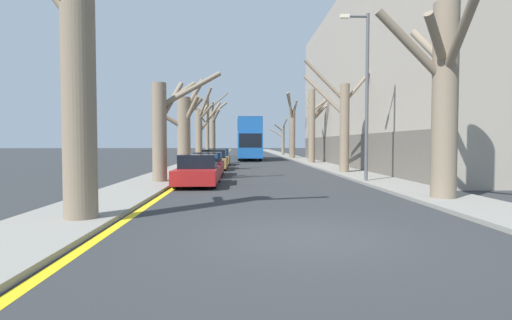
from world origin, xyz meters
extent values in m
plane|color=#2B2D30|center=(0.00, 0.00, 0.00)|extent=(300.00, 300.00, 0.00)
cube|color=gray|center=(-5.55, 50.00, 0.06)|extent=(2.49, 120.00, 0.12)
cube|color=gray|center=(5.55, 50.00, 0.06)|extent=(2.49, 120.00, 0.12)
cube|color=#9E9384|center=(11.80, 24.65, 6.98)|extent=(10.00, 34.15, 13.96)
cube|color=#5E584F|center=(6.78, 24.65, 1.25)|extent=(0.12, 33.47, 2.50)
cube|color=yellow|center=(-4.13, 50.00, 0.00)|extent=(0.24, 120.00, 0.01)
cylinder|color=#7A6B56|center=(-5.09, 1.61, 3.33)|extent=(0.77, 0.77, 6.67)
cylinder|color=#7A6B56|center=(-5.08, 10.80, 2.35)|extent=(0.67, 0.67, 4.70)
cylinder|color=#7A6B56|center=(-4.34, 11.48, 4.19)|extent=(1.73, 1.63, 1.53)
cylinder|color=#7A6B56|center=(-3.71, 11.50, 4.48)|extent=(2.95, 1.66, 2.01)
cylinder|color=#7A6B56|center=(-4.69, 11.66, 3.89)|extent=(1.06, 1.98, 2.21)
cylinder|color=#7A6B56|center=(-5.11, 18.98, 2.49)|extent=(0.89, 0.89, 4.97)
cylinder|color=#7A6B56|center=(-4.60, 18.57, 4.01)|extent=(1.43, 1.22, 2.05)
cylinder|color=#7A6B56|center=(-4.48, 19.01, 4.97)|extent=(1.54, 0.38, 2.47)
cylinder|color=#7A6B56|center=(-6.01, 18.70, 3.51)|extent=(2.05, 0.91, 1.39)
cylinder|color=#7A6B56|center=(-4.52, 18.98, 4.19)|extent=(1.43, 0.32, 1.65)
cylinder|color=#7A6B56|center=(-5.06, 28.02, 2.42)|extent=(0.63, 0.63, 4.84)
cylinder|color=#7A6B56|center=(-4.39, 27.61, 4.67)|extent=(1.59, 1.08, 1.51)
cylinder|color=#7A6B56|center=(-4.44, 27.27, 5.37)|extent=(1.52, 1.77, 2.74)
cylinder|color=#7A6B56|center=(-4.74, 28.57, 4.63)|extent=(0.92, 1.35, 1.60)
cylinder|color=#7A6B56|center=(-4.10, 28.16, 4.17)|extent=(2.13, 0.53, 2.93)
cylinder|color=#7A6B56|center=(-5.09, 37.57, 3.53)|extent=(0.43, 0.43, 7.06)
cylinder|color=#7A6B56|center=(-5.69, 36.96, 4.83)|extent=(1.37, 1.39, 1.89)
cylinder|color=#7A6B56|center=(-5.03, 36.63, 5.66)|extent=(0.30, 2.01, 3.06)
cylinder|color=#7A6B56|center=(-3.92, 37.21, 6.56)|extent=(2.49, 0.89, 2.00)
cylinder|color=#7A6B56|center=(-5.11, 45.68, 3.14)|extent=(0.83, 0.83, 6.28)
cylinder|color=#7A6B56|center=(-4.58, 44.64, 5.42)|extent=(1.41, 2.36, 1.95)
cylinder|color=#7A6B56|center=(-6.45, 46.14, 6.29)|extent=(2.93, 1.25, 2.19)
cylinder|color=#7A6B56|center=(-4.23, 46.89, 6.65)|extent=(2.08, 2.71, 2.02)
cylinder|color=#7A6B56|center=(-5.01, 45.00, 6.37)|extent=(0.52, 1.63, 2.07)
cylinder|color=#7A6B56|center=(5.33, 4.78, 3.21)|extent=(0.80, 0.80, 6.41)
cylinder|color=#7A6B56|center=(4.78, 4.25, 5.02)|extent=(1.42, 1.38, 1.61)
cylinder|color=#7A6B56|center=(5.12, 3.58, 5.02)|extent=(0.73, 2.60, 1.97)
cylinder|color=#7A6B56|center=(4.19, 4.71, 4.97)|extent=(2.49, 0.43, 2.38)
cylinder|color=#7A6B56|center=(5.29, 5.89, 5.25)|extent=(0.36, 2.40, 1.84)
cylinder|color=#7A6B56|center=(5.11, 16.44, 2.77)|extent=(0.58, 0.58, 5.54)
cylinder|color=#7A6B56|center=(3.90, 16.63, 5.76)|extent=(2.59, 0.60, 2.70)
cylinder|color=#7A6B56|center=(6.05, 16.74, 5.50)|extent=(2.10, 0.84, 2.29)
cylinder|color=#7A6B56|center=(3.98, 17.16, 4.91)|extent=(2.49, 1.68, 2.77)
cylinder|color=#7A6B56|center=(5.24, 28.60, 3.42)|extent=(0.61, 0.61, 6.84)
cylinder|color=#7A6B56|center=(5.89, 28.68, 4.91)|extent=(1.51, 0.40, 2.16)
cylinder|color=#7A6B56|center=(5.94, 28.37, 5.38)|extent=(1.59, 0.70, 1.25)
cylinder|color=#7A6B56|center=(5.06, 29.10, 5.15)|extent=(0.62, 1.24, 1.85)
cylinder|color=#7A6B56|center=(6.39, 29.38, 5.05)|extent=(2.54, 1.81, 2.49)
cylinder|color=#7A6B56|center=(5.03, 40.96, 3.06)|extent=(0.75, 0.75, 6.12)
cylinder|color=#7A6B56|center=(5.21, 40.32, 5.84)|extent=(0.67, 1.56, 2.53)
cylinder|color=#7A6B56|center=(4.60, 40.02, 6.55)|extent=(1.19, 2.18, 2.70)
cylinder|color=#7A6B56|center=(4.70, 40.19, 6.20)|extent=(0.99, 1.86, 3.52)
cylinder|color=#7A6B56|center=(5.16, 52.98, 2.37)|extent=(0.49, 0.49, 4.74)
cylinder|color=#7A6B56|center=(4.45, 52.58, 4.25)|extent=(1.57, 0.98, 1.12)
cylinder|color=#7A6B56|center=(4.14, 53.27, 3.49)|extent=(2.17, 0.78, 1.45)
cylinder|color=#7A6B56|center=(5.34, 52.01, 4.88)|extent=(0.55, 2.05, 1.40)
cube|color=#19519E|center=(-0.32, 37.76, 1.66)|extent=(2.56, 10.90, 2.63)
cube|color=#19519E|center=(-0.32, 37.76, 3.75)|extent=(2.51, 10.68, 1.54)
cube|color=navy|center=(-0.32, 37.76, 4.58)|extent=(2.51, 10.68, 0.12)
cube|color=black|center=(-0.32, 37.76, 2.17)|extent=(2.59, 9.59, 1.37)
cube|color=black|center=(-0.32, 37.76, 3.82)|extent=(2.59, 9.59, 1.17)
cube|color=black|center=(-0.32, 32.33, 2.17)|extent=(2.31, 0.06, 1.43)
cylinder|color=black|center=(-1.44, 34.49, 0.51)|extent=(0.30, 1.01, 1.01)
cylinder|color=black|center=(0.79, 34.49, 0.51)|extent=(0.30, 1.01, 1.01)
cylinder|color=black|center=(-1.44, 40.81, 0.51)|extent=(0.30, 1.01, 1.01)
cylinder|color=black|center=(0.79, 40.81, 0.51)|extent=(0.30, 1.01, 1.01)
cube|color=maroon|center=(-3.21, 10.02, 0.48)|extent=(1.83, 4.43, 0.61)
cube|color=black|center=(-3.21, 10.28, 1.09)|extent=(1.61, 2.30, 0.60)
cylinder|color=black|center=(-4.02, 8.69, 0.31)|extent=(0.20, 0.63, 0.63)
cylinder|color=black|center=(-2.41, 8.69, 0.31)|extent=(0.20, 0.63, 0.63)
cylinder|color=black|center=(-4.02, 11.34, 0.31)|extent=(0.20, 0.63, 0.63)
cylinder|color=black|center=(-2.41, 11.34, 0.31)|extent=(0.20, 0.63, 0.63)
cube|color=maroon|center=(-3.21, 15.24, 0.50)|extent=(1.74, 3.92, 0.63)
cube|color=black|center=(-3.21, 15.47, 1.09)|extent=(1.53, 2.04, 0.55)
cylinder|color=black|center=(-3.97, 14.06, 0.34)|extent=(0.20, 0.68, 0.68)
cylinder|color=black|center=(-2.45, 14.06, 0.34)|extent=(0.20, 0.68, 0.68)
cylinder|color=black|center=(-3.97, 16.41, 0.34)|extent=(0.20, 0.68, 0.68)
cylinder|color=black|center=(-2.45, 16.41, 0.34)|extent=(0.20, 0.68, 0.68)
cube|color=olive|center=(-3.21, 20.87, 0.51)|extent=(1.86, 4.42, 0.66)
cube|color=black|center=(-3.21, 21.14, 1.14)|extent=(1.64, 2.30, 0.60)
cylinder|color=black|center=(-4.03, 19.54, 0.32)|extent=(0.20, 0.63, 0.63)
cylinder|color=black|center=(-2.39, 19.54, 0.32)|extent=(0.20, 0.63, 0.63)
cylinder|color=black|center=(-4.03, 22.20, 0.32)|extent=(0.20, 0.63, 0.63)
cylinder|color=black|center=(-2.39, 22.20, 0.32)|extent=(0.20, 0.63, 0.63)
cube|color=olive|center=(-3.21, 26.63, 0.50)|extent=(1.90, 4.53, 0.65)
cube|color=black|center=(-3.21, 26.90, 1.14)|extent=(1.67, 2.36, 0.62)
cylinder|color=black|center=(-4.05, 25.27, 0.30)|extent=(0.20, 0.61, 0.61)
cylinder|color=black|center=(-2.37, 25.27, 0.30)|extent=(0.20, 0.61, 0.61)
cylinder|color=black|center=(-4.05, 27.99, 0.30)|extent=(0.20, 0.61, 0.61)
cylinder|color=black|center=(-2.37, 27.99, 0.30)|extent=(0.20, 0.61, 0.61)
cylinder|color=#4C4F54|center=(4.68, 10.79, 3.99)|extent=(0.16, 0.16, 7.99)
cylinder|color=#4C4F54|center=(4.13, 10.79, 7.84)|extent=(1.10, 0.11, 0.11)
cube|color=beige|center=(3.58, 10.79, 7.84)|extent=(0.44, 0.20, 0.16)
camera|label=1|loc=(-1.28, -7.97, 1.89)|focal=28.00mm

